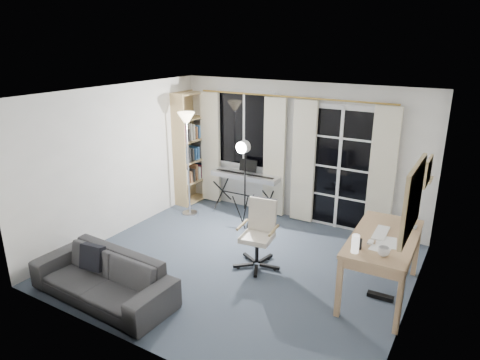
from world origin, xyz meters
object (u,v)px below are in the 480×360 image
object	(u,v)px
torchiere_lamp	(187,133)
studio_light	(244,157)
desk	(384,244)
office_chair	(260,227)
monitor	(411,205)
bookshelf	(193,150)
sofa	(102,271)
keyboard_piano	(246,177)
mug	(384,250)

from	to	relation	value
torchiere_lamp	studio_light	world-z (taller)	torchiere_lamp
torchiere_lamp	desk	world-z (taller)	torchiere_lamp
office_chair	studio_light	bearing A→B (deg)	124.44
studio_light	monitor	size ratio (longest dim) A/B	2.73
bookshelf	studio_light	xyz separation A→B (m)	(1.57, -0.74, 0.24)
sofa	keyboard_piano	bearing A→B (deg)	89.31
sofa	studio_light	bearing A→B (deg)	81.83
torchiere_lamp	keyboard_piano	xyz separation A→B (m)	(0.85, 0.56, -0.80)
torchiere_lamp	monitor	xyz separation A→B (m)	(3.81, -0.41, -0.41)
office_chair	monitor	distance (m)	2.00
bookshelf	keyboard_piano	distance (m)	1.30
torchiere_lamp	office_chair	distance (m)	2.36
bookshelf	studio_light	distance (m)	1.75
studio_light	office_chair	size ratio (longest dim) A/B	1.64
bookshelf	desk	size ratio (longest dim) A/B	1.42
studio_light	desk	distance (m)	2.62
desk	studio_light	bearing A→B (deg)	159.82
keyboard_piano	sofa	size ratio (longest dim) A/B	0.67
bookshelf	keyboard_piano	world-z (taller)	bookshelf
studio_light	mug	bearing A→B (deg)	-23.28
mug	sofa	bearing A→B (deg)	-156.13
torchiere_lamp	mug	distance (m)	4.00
bookshelf	mug	xyz separation A→B (m)	(4.11, -2.04, -0.16)
bookshelf	mug	size ratio (longest dim) A/B	16.45
bookshelf	studio_light	bearing A→B (deg)	-22.53
bookshelf	keyboard_piano	bearing A→B (deg)	-2.84
keyboard_piano	desk	bearing A→B (deg)	-28.60
monitor	mug	bearing A→B (deg)	-97.94
keyboard_piano	mug	distance (m)	3.44
keyboard_piano	desk	distance (m)	3.10
office_chair	monitor	size ratio (longest dim) A/B	1.67
keyboard_piano	mug	size ratio (longest dim) A/B	9.90
bookshelf	studio_light	size ratio (longest dim) A/B	1.37
keyboard_piano	mug	xyz separation A→B (m)	(2.86, -1.91, 0.15)
studio_light	monitor	distance (m)	2.66
sofa	mug	bearing A→B (deg)	25.91
keyboard_piano	sofa	world-z (taller)	keyboard_piano
torchiere_lamp	sofa	bearing A→B (deg)	-75.43
studio_light	sofa	xyz separation A→B (m)	(-0.47, -2.63, -0.88)
studio_light	mug	distance (m)	2.88
monitor	bookshelf	bearing A→B (deg)	163.35
keyboard_piano	torchiere_lamp	bearing A→B (deg)	-148.31
bookshelf	monitor	size ratio (longest dim) A/B	3.74
desk	monitor	distance (m)	0.63
office_chair	mug	xyz separation A→B (m)	(1.76, -0.42, 0.30)
desk	mug	size ratio (longest dim) A/B	11.59
studio_light	office_chair	bearing A→B (deg)	-44.59
bookshelf	monitor	distance (m)	4.34
bookshelf	desk	bearing A→B (deg)	-18.18
studio_light	mug	world-z (taller)	studio_light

